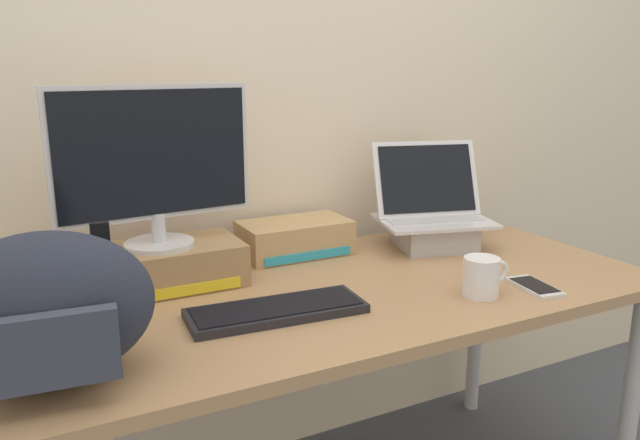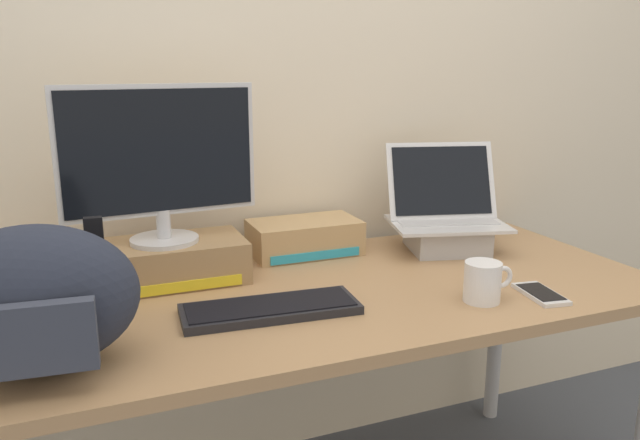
{
  "view_description": "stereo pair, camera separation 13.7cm",
  "coord_description": "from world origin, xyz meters",
  "px_view_note": "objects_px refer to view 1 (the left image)",
  "views": [
    {
      "loc": [
        -0.68,
        -1.31,
        1.27
      ],
      "look_at": [
        0.0,
        0.0,
        0.9
      ],
      "focal_mm": 35.01,
      "sensor_mm": 36.0,
      "label": 1
    },
    {
      "loc": [
        -0.55,
        -1.37,
        1.27
      ],
      "look_at": [
        0.0,
        0.0,
        0.9
      ],
      "focal_mm": 35.01,
      "sensor_mm": 36.0,
      "label": 2
    }
  ],
  "objects_px": {
    "open_laptop": "(433,224)",
    "toner_box_cyan": "(295,238)",
    "coffee_mug": "(482,277)",
    "plush_toy": "(17,306)",
    "toner_box_yellow": "(161,266)",
    "desktop_monitor": "(154,163)",
    "messenger_backpack": "(46,309)",
    "external_keyboard": "(277,310)",
    "cell_phone": "(534,287)"
  },
  "relations": [
    {
      "from": "desktop_monitor",
      "to": "cell_phone",
      "type": "distance_m",
      "value": 0.99
    },
    {
      "from": "toner_box_yellow",
      "to": "cell_phone",
      "type": "distance_m",
      "value": 0.95
    },
    {
      "from": "open_laptop",
      "to": "external_keyboard",
      "type": "distance_m",
      "value": 0.71
    },
    {
      "from": "cell_phone",
      "to": "coffee_mug",
      "type": "bearing_deg",
      "value": 179.08
    },
    {
      "from": "toner_box_cyan",
      "to": "coffee_mug",
      "type": "bearing_deg",
      "value": -63.91
    },
    {
      "from": "messenger_backpack",
      "to": "open_laptop",
      "type": "bearing_deg",
      "value": 24.17
    },
    {
      "from": "open_laptop",
      "to": "coffee_mug",
      "type": "height_order",
      "value": "open_laptop"
    },
    {
      "from": "open_laptop",
      "to": "coffee_mug",
      "type": "distance_m",
      "value": 0.43
    },
    {
      "from": "plush_toy",
      "to": "open_laptop",
      "type": "bearing_deg",
      "value": 5.04
    },
    {
      "from": "desktop_monitor",
      "to": "plush_toy",
      "type": "xyz_separation_m",
      "value": [
        -0.33,
        -0.12,
        -0.27
      ]
    },
    {
      "from": "messenger_backpack",
      "to": "coffee_mug",
      "type": "relative_size",
      "value": 3.01
    },
    {
      "from": "external_keyboard",
      "to": "messenger_backpack",
      "type": "distance_m",
      "value": 0.5
    },
    {
      "from": "messenger_backpack",
      "to": "plush_toy",
      "type": "xyz_separation_m",
      "value": [
        -0.05,
        0.27,
        -0.08
      ]
    },
    {
      "from": "open_laptop",
      "to": "messenger_backpack",
      "type": "distance_m",
      "value": 1.19
    },
    {
      "from": "desktop_monitor",
      "to": "coffee_mug",
      "type": "relative_size",
      "value": 3.79
    },
    {
      "from": "toner_box_cyan",
      "to": "toner_box_yellow",
      "type": "bearing_deg",
      "value": -166.54
    },
    {
      "from": "open_laptop",
      "to": "toner_box_cyan",
      "type": "relative_size",
      "value": 1.21
    },
    {
      "from": "desktop_monitor",
      "to": "coffee_mug",
      "type": "xyz_separation_m",
      "value": [
        0.68,
        -0.42,
        -0.27
      ]
    },
    {
      "from": "desktop_monitor",
      "to": "plush_toy",
      "type": "distance_m",
      "value": 0.44
    },
    {
      "from": "cell_phone",
      "to": "toner_box_yellow",
      "type": "bearing_deg",
      "value": 160.18
    },
    {
      "from": "open_laptop",
      "to": "toner_box_cyan",
      "type": "distance_m",
      "value": 0.43
    },
    {
      "from": "desktop_monitor",
      "to": "messenger_backpack",
      "type": "height_order",
      "value": "desktop_monitor"
    },
    {
      "from": "open_laptop",
      "to": "toner_box_cyan",
      "type": "height_order",
      "value": "open_laptop"
    },
    {
      "from": "external_keyboard",
      "to": "coffee_mug",
      "type": "bearing_deg",
      "value": -9.08
    },
    {
      "from": "toner_box_yellow",
      "to": "messenger_backpack",
      "type": "xyz_separation_m",
      "value": [
        -0.29,
        -0.4,
        0.08
      ]
    },
    {
      "from": "desktop_monitor",
      "to": "external_keyboard",
      "type": "bearing_deg",
      "value": -63.71
    },
    {
      "from": "plush_toy",
      "to": "desktop_monitor",
      "type": "bearing_deg",
      "value": 20.13
    },
    {
      "from": "messenger_backpack",
      "to": "toner_box_cyan",
      "type": "distance_m",
      "value": 0.87
    },
    {
      "from": "open_laptop",
      "to": "toner_box_yellow",
      "type": "bearing_deg",
      "value": -166.49
    },
    {
      "from": "desktop_monitor",
      "to": "external_keyboard",
      "type": "relative_size",
      "value": 1.19
    },
    {
      "from": "desktop_monitor",
      "to": "messenger_backpack",
      "type": "bearing_deg",
      "value": -131.03
    },
    {
      "from": "open_laptop",
      "to": "coffee_mug",
      "type": "xyz_separation_m",
      "value": [
        -0.16,
        -0.4,
        -0.02
      ]
    },
    {
      "from": "desktop_monitor",
      "to": "toner_box_cyan",
      "type": "distance_m",
      "value": 0.51
    },
    {
      "from": "open_laptop",
      "to": "cell_phone",
      "type": "distance_m",
      "value": 0.43
    },
    {
      "from": "toner_box_yellow",
      "to": "coffee_mug",
      "type": "xyz_separation_m",
      "value": [
        0.68,
        -0.42,
        -0.0
      ]
    },
    {
      "from": "external_keyboard",
      "to": "plush_toy",
      "type": "relative_size",
      "value": 3.98
    },
    {
      "from": "toner_box_yellow",
      "to": "toner_box_cyan",
      "type": "height_order",
      "value": "toner_box_yellow"
    },
    {
      "from": "coffee_mug",
      "to": "toner_box_cyan",
      "type": "height_order",
      "value": "toner_box_cyan"
    },
    {
      "from": "coffee_mug",
      "to": "plush_toy",
      "type": "height_order",
      "value": "plush_toy"
    },
    {
      "from": "toner_box_cyan",
      "to": "desktop_monitor",
      "type": "bearing_deg",
      "value": -166.39
    },
    {
      "from": "external_keyboard",
      "to": "cell_phone",
      "type": "bearing_deg",
      "value": -8.16
    },
    {
      "from": "toner_box_yellow",
      "to": "plush_toy",
      "type": "xyz_separation_m",
      "value": [
        -0.33,
        -0.12,
        -0.0
      ]
    },
    {
      "from": "open_laptop",
      "to": "coffee_mug",
      "type": "bearing_deg",
      "value": -96.4
    },
    {
      "from": "toner_box_yellow",
      "to": "coffee_mug",
      "type": "bearing_deg",
      "value": -31.98
    },
    {
      "from": "messenger_backpack",
      "to": "toner_box_yellow",
      "type": "bearing_deg",
      "value": 59.64
    },
    {
      "from": "open_laptop",
      "to": "cell_phone",
      "type": "height_order",
      "value": "open_laptop"
    },
    {
      "from": "desktop_monitor",
      "to": "coffee_mug",
      "type": "height_order",
      "value": "desktop_monitor"
    },
    {
      "from": "cell_phone",
      "to": "plush_toy",
      "type": "height_order",
      "value": "plush_toy"
    },
    {
      "from": "toner_box_yellow",
      "to": "cell_phone",
      "type": "bearing_deg",
      "value": -28.39
    },
    {
      "from": "plush_toy",
      "to": "toner_box_cyan",
      "type": "distance_m",
      "value": 0.79
    }
  ]
}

